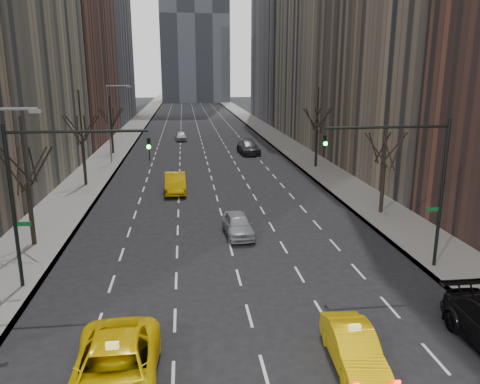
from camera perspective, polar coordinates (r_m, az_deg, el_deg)
name	(u,v)px	position (r m, az deg, el deg)	size (l,w,h in m)	color
sidewalk_left	(127,136)	(81.68, -13.61, 6.68)	(4.50, 320.00, 0.15)	slate
sidewalk_right	(270,134)	(82.45, 3.67, 7.12)	(4.50, 320.00, 0.15)	slate
tree_lw_b	(28,188)	(30.69, -24.43, 0.47)	(3.36, 3.50, 7.82)	black
tree_lw_c	(83,144)	(45.87, -18.63, 5.62)	(3.36, 3.50, 8.74)	black
tree_lw_d	(112,127)	(63.52, -15.39, 7.65)	(3.36, 3.50, 7.36)	black
tree_rw_b	(384,166)	(36.20, 17.16, 3.07)	(3.36, 3.50, 7.82)	black
tree_rw_c	(317,132)	(52.90, 9.36, 7.24)	(3.36, 3.50, 8.74)	black
traffic_mast_left	(47,180)	(23.87, -22.44, 1.37)	(6.69, 0.39, 8.00)	black
traffic_mast_right	(413,171)	(25.78, 20.39, 2.46)	(6.69, 0.39, 8.00)	black
streetlight_far	(112,116)	(56.26, -15.37, 8.96)	(2.83, 0.22, 9.00)	slate
taxi_suv	(114,372)	(16.96, -15.06, -20.41)	(2.87, 6.22, 1.73)	yellow
taxi_sedan	(353,348)	(18.34, 13.66, -17.97)	(1.51, 4.34, 1.43)	#FFC805
silver_sedan_ahead	(238,225)	(30.71, -0.25, -3.99)	(1.74, 4.33, 1.48)	#94979B
far_taxi	(175,183)	(42.14, -7.90, 1.11)	(1.81, 5.18, 1.71)	#EAAD04
far_suv_grey	(248,147)	(61.97, 1.03, 5.49)	(2.42, 5.96, 1.73)	#2B2B30
far_car_white	(181,136)	(74.81, -7.23, 6.78)	(1.67, 4.14, 1.41)	silver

